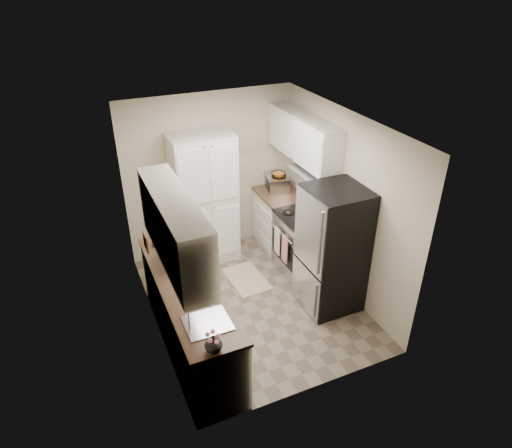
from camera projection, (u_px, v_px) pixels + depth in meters
name	position (u px, v px, depth m)	size (l,w,h in m)	color
ground	(253.00, 302.00, 6.25)	(3.20, 3.20, 0.00)	#7A6B56
room_shell	(251.00, 196.00, 5.43)	(2.64, 3.24, 2.52)	beige
pantry_cabinet	(205.00, 200.00, 6.73)	(0.90, 0.55, 2.00)	silver
base_cabinet_left	(190.00, 316.00, 5.35)	(0.60, 2.30, 0.88)	silver
countertop_left	(187.00, 285.00, 5.12)	(0.63, 2.33, 0.04)	brown
base_cabinet_right	(280.00, 220.00, 7.33)	(0.60, 0.80, 0.88)	silver
countertop_right	(280.00, 195.00, 7.10)	(0.63, 0.83, 0.04)	brown
electric_range	(303.00, 243.00, 6.67)	(0.71, 0.78, 1.13)	#B7B7BC
refrigerator	(332.00, 249.00, 5.84)	(0.70, 0.72, 1.70)	#B7B7BC
microwave	(181.00, 251.00, 5.44)	(0.48, 0.33, 0.27)	silver
wine_bottle	(154.00, 237.00, 5.70)	(0.07, 0.07, 0.28)	black
flower_vase	(213.00, 344.00, 4.18)	(0.17, 0.17, 0.17)	silver
cutting_board	(173.00, 231.00, 5.80)	(0.02, 0.24, 0.30)	#449537
toaster_oven	(277.00, 183.00, 7.15)	(0.32, 0.40, 0.23)	#B8B7BC
fruit_basket	(279.00, 174.00, 7.05)	(0.24, 0.24, 0.10)	orange
kitchen_mat	(247.00, 279.00, 6.70)	(0.48, 0.77, 0.01)	beige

